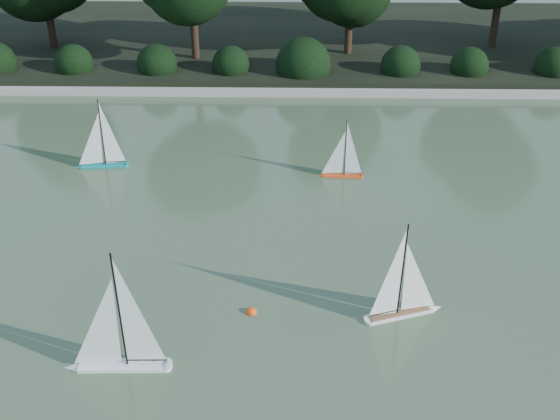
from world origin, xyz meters
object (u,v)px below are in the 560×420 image
sailboat_orange (339,167)px  sailboat_white_a (113,349)px  race_buoy (251,313)px  sailboat_white_b (407,300)px  sailboat_teal (98,156)px

sailboat_orange → sailboat_white_a: bearing=-120.2°
sailboat_white_a → race_buoy: bearing=34.3°
sailboat_white_a → sailboat_white_b: (3.72, 1.11, -0.04)m
sailboat_white_b → sailboat_orange: bearing=99.5°
sailboat_white_a → sailboat_teal: 5.74m
sailboat_white_a → sailboat_teal: bearing=105.5°
sailboat_white_b → sailboat_teal: (-5.26, 4.42, -0.02)m
sailboat_white_b → race_buoy: bearing=-179.8°
sailboat_white_b → sailboat_teal: sailboat_white_b is taller
sailboat_white_b → race_buoy: sailboat_white_b is taller
sailboat_white_b → sailboat_teal: size_ratio=1.10×
sailboat_teal → race_buoy: 5.44m
sailboat_white_b → race_buoy: (-2.10, -0.01, -0.24)m
sailboat_white_b → sailboat_teal: 6.87m
sailboat_teal → race_buoy: size_ratio=9.39×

